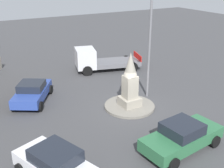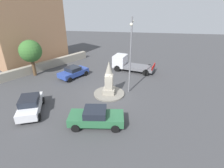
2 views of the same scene
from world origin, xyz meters
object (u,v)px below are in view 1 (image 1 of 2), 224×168
(car_green_near_island, at_px, (182,136))
(car_white_parked_left, at_px, (56,165))
(car_blue_passing, at_px, (32,92))
(truck_white_parked_right, at_px, (98,60))
(streetlamp, at_px, (150,31))
(monument, at_px, (130,82))

(car_green_near_island, distance_m, car_white_parked_left, 6.24)
(car_white_parked_left, bearing_deg, car_green_near_island, -98.39)
(car_blue_passing, bearing_deg, truck_white_parked_right, -62.15)
(streetlamp, height_order, car_white_parked_left, streetlamp)
(monument, xyz_separation_m, car_white_parked_left, (-4.28, 6.42, -0.99))
(streetlamp, xyz_separation_m, car_green_near_island, (-6.08, 2.32, -3.95))
(monument, distance_m, car_white_parked_left, 7.78)
(streetlamp, relative_size, truck_white_parked_right, 1.29)
(car_green_near_island, height_order, truck_white_parked_right, truck_white_parked_right)
(car_blue_passing, bearing_deg, streetlamp, -112.56)
(car_white_parked_left, relative_size, truck_white_parked_right, 0.71)
(monument, xyz_separation_m, car_green_near_island, (-5.19, 0.25, -1.02))
(streetlamp, relative_size, car_green_near_island, 1.73)
(car_green_near_island, relative_size, car_white_parked_left, 1.05)
(car_white_parked_left, bearing_deg, monument, -56.34)
(car_green_near_island, distance_m, truck_white_parked_right, 12.87)
(car_white_parked_left, bearing_deg, car_blue_passing, -7.70)
(monument, height_order, car_white_parked_left, monument)
(streetlamp, height_order, car_green_near_island, streetlamp)
(monument, relative_size, truck_white_parked_right, 0.59)
(streetlamp, bearing_deg, car_green_near_island, 159.17)
(streetlamp, distance_m, car_white_parked_left, 10.68)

